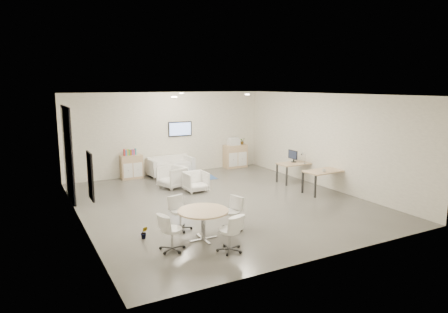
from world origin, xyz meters
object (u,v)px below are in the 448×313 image
Objects in this scene: armchair_left at (172,176)px; desk_front at (325,173)px; desk_rear at (296,165)px; sideboard_right at (235,156)px; loveseat at (170,167)px; armchair_right at (196,181)px; sideboard_left at (132,167)px; round_table at (203,214)px.

armchair_left reaches higher than desk_front.
armchair_left is 0.59× the size of desk_rear.
desk_rear is at bearing -78.69° from sideboard_right.
sideboard_right is 0.71× the size of desk_rear.
armchair_right is (-0.07, -2.62, 0.02)m from loveseat.
armchair_left reaches higher than armchair_right.
armchair_left is at bearing 120.04° from armchair_right.
sideboard_left is 6.75m from round_table.
armchair_left is (-3.58, -1.96, -0.08)m from sideboard_right.
armchair_right is 0.53× the size of desk_rear.
armchair_right is at bearing 68.36° from round_table.
loveseat is (-3.00, -0.17, -0.14)m from sideboard_right.
desk_rear reaches higher than round_table.
sideboard_right is 0.84× the size of round_table.
armchair_left is 1.12× the size of armchair_right.
loveseat is 2.62m from armchair_right.
desk_front reaches higher than loveseat.
armchair_right is 4.23m from desk_front.
sideboard_left is 0.65× the size of desk_rear.
armchair_right reaches higher than desk_rear.
loveseat is at bearing 123.25° from desk_front.
sideboard_left is 1.23× the size of armchair_right.
loveseat is 2.44× the size of armchair_right.
sideboard_left reaches higher than round_table.
desk_front is (0.58, -4.91, 0.19)m from sideboard_right.
desk_front is at bearing 19.12° from round_table.
desk_front is (-0.08, -1.61, 0.04)m from desk_rear.
armchair_right is at bearing 12.80° from armchair_left.
sideboard_right is at bearing -1.33° from loveseat.
armchair_left is 5.11m from desk_front.
loveseat reaches higher than desk_rear.
sideboard_right reaches higher than desk_rear.
sideboard_right is 3.01m from loveseat.
sideboard_right is 4.08m from armchair_left.
desk_front reaches higher than armchair_right.
armchair_left is at bearing -66.25° from sideboard_left.
desk_rear is at bearing -33.03° from sideboard_left.
loveseat is at bearing -176.76° from sideboard_right.
sideboard_left reaches higher than desk_rear.
armchair_left reaches higher than loveseat.
round_table is at bearing -108.55° from loveseat.
sideboard_left is 0.92× the size of sideboard_right.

